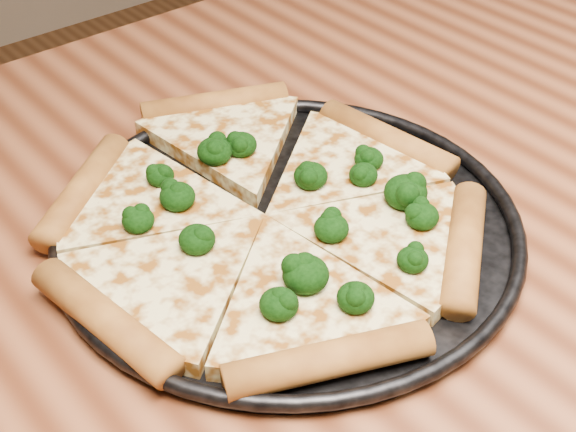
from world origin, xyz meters
TOP-DOWN VIEW (x-y plane):
  - dining_table at (0.00, 0.00)m, footprint 1.20×0.90m
  - pizza_pan at (-0.02, 0.08)m, footprint 0.33×0.33m
  - pizza at (-0.03, 0.09)m, footprint 0.31×0.35m
  - broccoli_florets at (-0.02, 0.07)m, footprint 0.20×0.21m

SIDE VIEW (x-z plane):
  - dining_table at x=0.00m, z-range 0.28..1.03m
  - pizza_pan at x=-0.02m, z-range 0.75..0.77m
  - pizza at x=-0.03m, z-range 0.75..0.78m
  - broccoli_florets at x=-0.02m, z-range 0.76..0.79m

